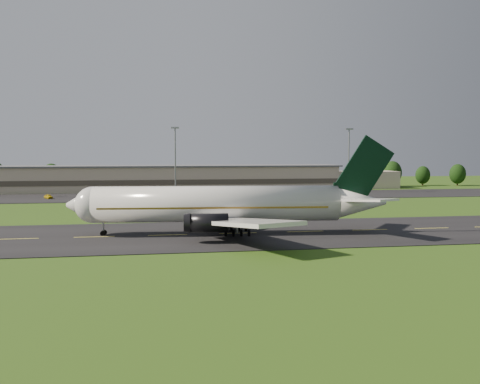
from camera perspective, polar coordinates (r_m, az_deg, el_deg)
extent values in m
plane|color=#264411|center=(83.41, -7.73, -4.63)|extent=(360.00, 360.00, 0.00)
cube|color=black|center=(83.41, -7.73, -4.60)|extent=(220.00, 30.00, 0.10)
cube|color=black|center=(154.92, -8.60, -0.49)|extent=(260.00, 30.00, 0.10)
cylinder|color=silver|center=(83.40, -2.47, -1.27)|extent=(38.35, 8.96, 5.60)
sphere|color=silver|center=(84.89, -15.40, -1.33)|extent=(5.60, 5.60, 5.60)
cone|color=silver|center=(85.29, -16.72, -1.33)|extent=(4.46, 5.71, 5.38)
cone|color=silver|center=(87.13, 12.48, -1.13)|extent=(9.45, 6.27, 5.49)
cube|color=olive|center=(83.42, -2.82, -1.52)|extent=(35.36, 8.73, 0.28)
cube|color=black|center=(84.96, -15.81, -0.96)|extent=(2.26, 3.17, 0.65)
cube|color=silver|center=(72.87, 0.59, -3.27)|extent=(12.77, 20.22, 2.20)
cube|color=silver|center=(94.66, -0.59, -1.51)|extent=(15.35, 19.98, 2.20)
cube|color=silver|center=(82.30, 13.51, -0.84)|extent=(6.99, 9.39, 0.91)
cube|color=silver|center=(91.82, 11.59, -0.28)|extent=(7.99, 9.31, 0.91)
cube|color=black|center=(86.55, 11.55, 0.04)|extent=(5.03, 0.99, 3.00)
cube|color=black|center=(87.08, 13.17, 2.48)|extent=(9.44, 1.29, 10.55)
cylinder|color=black|center=(75.63, -3.39, -3.30)|extent=(5.82, 3.19, 2.70)
cylinder|color=black|center=(91.51, -3.59, -1.98)|extent=(5.82, 3.19, 2.70)
cube|color=#C7B198|center=(178.61, -8.75, 1.41)|extent=(120.00, 15.00, 8.00)
cube|color=#4C4438|center=(178.65, -8.74, 1.15)|extent=(121.00, 15.40, 1.60)
cube|color=#595B60|center=(178.45, -8.76, 2.74)|extent=(122.00, 16.00, 0.50)
cube|color=#C7B198|center=(194.67, 12.32, 1.30)|extent=(28.00, 11.00, 6.00)
cylinder|color=gray|center=(162.57, -6.92, 3.26)|extent=(0.44, 0.44, 20.00)
cube|color=gray|center=(162.70, -6.95, 6.82)|extent=(2.40, 1.20, 0.50)
cylinder|color=gray|center=(174.03, 11.51, 3.27)|extent=(0.44, 0.44, 20.00)
cube|color=gray|center=(174.15, 11.56, 6.60)|extent=(2.40, 1.20, 0.50)
cylinder|color=black|center=(192.92, -19.44, 0.65)|extent=(0.56, 0.56, 2.81)
ellipsoid|color=black|center=(192.74, -19.46, 1.67)|extent=(6.56, 6.56, 8.20)
cylinder|color=black|center=(194.92, 3.92, 0.89)|extent=(0.56, 0.56, 2.58)
ellipsoid|color=black|center=(194.75, 3.93, 1.82)|extent=(6.01, 6.01, 7.51)
cylinder|color=black|center=(200.15, 9.53, 0.93)|extent=(0.56, 0.56, 2.55)
ellipsoid|color=black|center=(199.99, 9.54, 1.82)|extent=(5.94, 5.94, 7.43)
cylinder|color=black|center=(207.59, 15.92, 1.00)|extent=(0.56, 0.56, 2.97)
ellipsoid|color=black|center=(207.42, 15.94, 2.00)|extent=(6.93, 6.93, 8.67)
cylinder|color=black|center=(216.13, 18.90, 0.97)|extent=(0.56, 0.56, 2.34)
ellipsoid|color=black|center=(215.99, 18.92, 1.73)|extent=(5.47, 5.47, 6.83)
cylinder|color=black|center=(220.24, 22.17, 0.98)|extent=(0.56, 0.56, 2.59)
ellipsoid|color=black|center=(220.09, 22.19, 1.80)|extent=(6.04, 6.04, 7.56)
imported|color=gold|center=(155.24, -19.76, -0.45)|extent=(3.01, 3.70, 1.19)
imported|color=#9E0F0A|center=(156.39, -15.56, -0.29)|extent=(4.22, 2.03, 1.33)
imported|color=silver|center=(157.38, -5.04, -0.10)|extent=(4.15, 5.81, 1.47)
imported|color=yellow|center=(163.28, 3.05, 0.08)|extent=(5.60, 3.43, 1.52)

